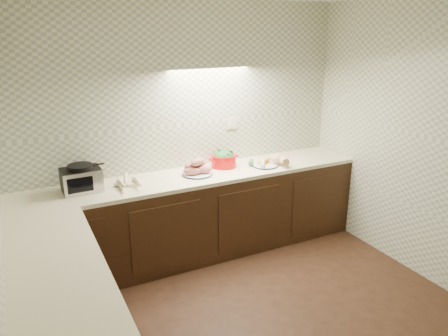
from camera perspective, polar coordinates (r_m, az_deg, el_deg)
name	(u,v)px	position (r m, az deg, el deg)	size (l,w,h in m)	color
room	(282,139)	(2.98, 7.59, 3.74)	(3.60, 3.60, 2.60)	black
counter	(161,268)	(3.74, -8.22, -12.75)	(3.60, 3.60, 0.90)	black
toaster_oven	(81,179)	(4.21, -18.14, -1.34)	(0.35, 0.28, 0.25)	black
parsnip_pile	(132,184)	(4.21, -11.95, -2.03)	(0.39, 0.33, 0.07)	beige
sweet_potato_plate	(197,168)	(4.45, -3.59, -0.05)	(0.32, 0.32, 0.18)	#161C39
onion_bowl	(190,168)	(4.55, -4.41, -0.03)	(0.13, 0.13, 0.10)	black
dutch_oven	(224,159)	(4.68, -0.03, 1.24)	(0.33, 0.28, 0.18)	red
veg_plate	(270,161)	(4.76, 6.04, 0.89)	(0.42, 0.32, 0.13)	#161C39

